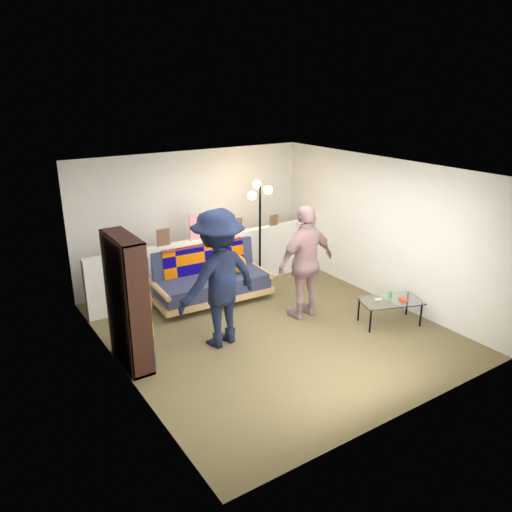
{
  "coord_description": "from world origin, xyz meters",
  "views": [
    {
      "loc": [
        -3.89,
        -5.53,
        3.53
      ],
      "look_at": [
        0.0,
        0.4,
        1.05
      ],
      "focal_mm": 35.0,
      "sensor_mm": 36.0,
      "label": 1
    }
  ],
  "objects_px": {
    "floor_lamp": "(259,212)",
    "person_right": "(306,262)",
    "coffee_table": "(391,302)",
    "futon_sofa": "(211,278)",
    "bookshelf": "(128,306)",
    "person_left": "(219,279)"
  },
  "relations": [
    {
      "from": "futon_sofa",
      "to": "floor_lamp",
      "type": "distance_m",
      "value": 1.48
    },
    {
      "from": "bookshelf",
      "to": "person_right",
      "type": "distance_m",
      "value": 2.8
    },
    {
      "from": "coffee_table",
      "to": "futon_sofa",
      "type": "bearing_deg",
      "value": 129.3
    },
    {
      "from": "futon_sofa",
      "to": "person_left",
      "type": "distance_m",
      "value": 1.61
    },
    {
      "from": "futon_sofa",
      "to": "person_left",
      "type": "bearing_deg",
      "value": -113.75
    },
    {
      "from": "person_left",
      "to": "person_right",
      "type": "height_order",
      "value": "person_left"
    },
    {
      "from": "futon_sofa",
      "to": "floor_lamp",
      "type": "bearing_deg",
      "value": 9.83
    },
    {
      "from": "floor_lamp",
      "to": "bookshelf",
      "type": "bearing_deg",
      "value": -154.55
    },
    {
      "from": "futon_sofa",
      "to": "person_right",
      "type": "xyz_separation_m",
      "value": [
        0.95,
        -1.35,
        0.51
      ]
    },
    {
      "from": "coffee_table",
      "to": "person_left",
      "type": "bearing_deg",
      "value": 159.7
    },
    {
      "from": "futon_sofa",
      "to": "bookshelf",
      "type": "distance_m",
      "value": 2.25
    },
    {
      "from": "coffee_table",
      "to": "person_right",
      "type": "relative_size",
      "value": 0.58
    },
    {
      "from": "coffee_table",
      "to": "person_right",
      "type": "distance_m",
      "value": 1.42
    },
    {
      "from": "floor_lamp",
      "to": "person_right",
      "type": "xyz_separation_m",
      "value": [
        -0.16,
        -1.54,
        -0.45
      ]
    },
    {
      "from": "bookshelf",
      "to": "coffee_table",
      "type": "bearing_deg",
      "value": -16.07
    },
    {
      "from": "bookshelf",
      "to": "floor_lamp",
      "type": "relative_size",
      "value": 0.93
    },
    {
      "from": "person_left",
      "to": "person_right",
      "type": "distance_m",
      "value": 1.55
    },
    {
      "from": "futon_sofa",
      "to": "floor_lamp",
      "type": "relative_size",
      "value": 1.05
    },
    {
      "from": "futon_sofa",
      "to": "person_right",
      "type": "bearing_deg",
      "value": -54.82
    },
    {
      "from": "bookshelf",
      "to": "coffee_table",
      "type": "height_order",
      "value": "bookshelf"
    },
    {
      "from": "coffee_table",
      "to": "person_right",
      "type": "bearing_deg",
      "value": 134.48
    },
    {
      "from": "futon_sofa",
      "to": "bookshelf",
      "type": "relative_size",
      "value": 1.13
    }
  ]
}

